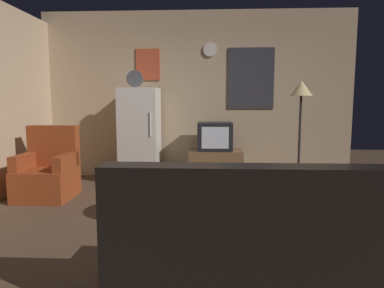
% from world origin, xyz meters
% --- Properties ---
extents(ground_plane, '(12.00, 12.00, 0.00)m').
position_xyz_m(ground_plane, '(0.00, 0.00, 0.00)').
color(ground_plane, '#4C3828').
extents(wall_with_art, '(5.20, 0.12, 2.78)m').
position_xyz_m(wall_with_art, '(0.01, 2.45, 1.40)').
color(wall_with_art, tan).
rests_on(wall_with_art, ground_plane).
extents(fridge, '(0.60, 0.62, 1.77)m').
position_xyz_m(fridge, '(-0.88, 2.00, 0.75)').
color(fridge, silver).
rests_on(fridge, ground_plane).
extents(tv_stand, '(0.84, 0.53, 0.52)m').
position_xyz_m(tv_stand, '(0.33, 1.99, 0.26)').
color(tv_stand, brown).
rests_on(tv_stand, ground_plane).
extents(crt_tv, '(0.54, 0.51, 0.44)m').
position_xyz_m(crt_tv, '(0.32, 1.99, 0.74)').
color(crt_tv, black).
rests_on(crt_tv, tv_stand).
extents(standing_lamp, '(0.32, 0.32, 1.59)m').
position_xyz_m(standing_lamp, '(1.55, 1.65, 1.36)').
color(standing_lamp, '#332D28').
rests_on(standing_lamp, ground_plane).
extents(coffee_table, '(0.72, 0.72, 0.48)m').
position_xyz_m(coffee_table, '(-0.30, 0.19, 0.24)').
color(coffee_table, brown).
rests_on(coffee_table, ground_plane).
extents(wine_glass, '(0.05, 0.05, 0.15)m').
position_xyz_m(wine_glass, '(-0.21, 0.20, 0.55)').
color(wine_glass, silver).
rests_on(wine_glass, coffee_table).
extents(mug_ceramic_white, '(0.08, 0.08, 0.09)m').
position_xyz_m(mug_ceramic_white, '(-0.09, 0.11, 0.52)').
color(mug_ceramic_white, silver).
rests_on(mug_ceramic_white, coffee_table).
extents(mug_ceramic_tan, '(0.08, 0.08, 0.09)m').
position_xyz_m(mug_ceramic_tan, '(-0.24, 0.18, 0.52)').
color(mug_ceramic_tan, tan).
rests_on(mug_ceramic_tan, coffee_table).
extents(remote_control, '(0.15, 0.06, 0.02)m').
position_xyz_m(remote_control, '(-0.20, 0.16, 0.49)').
color(remote_control, black).
rests_on(remote_control, coffee_table).
extents(armchair, '(0.68, 0.68, 0.96)m').
position_xyz_m(armchair, '(-1.93, 0.99, 0.34)').
color(armchair, maroon).
rests_on(armchair, ground_plane).
extents(couch, '(1.70, 0.80, 0.92)m').
position_xyz_m(couch, '(0.45, -1.27, 0.31)').
color(couch, black).
rests_on(couch, ground_plane).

